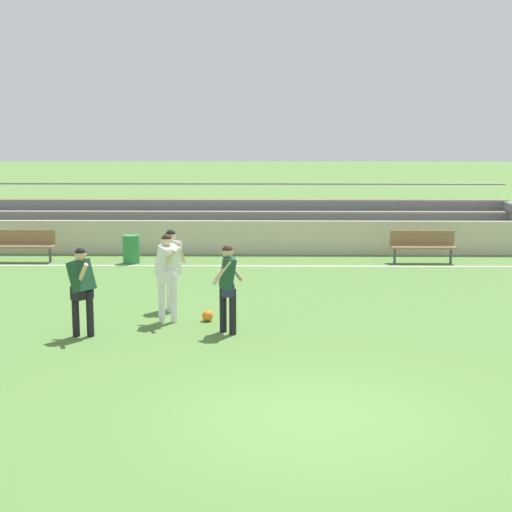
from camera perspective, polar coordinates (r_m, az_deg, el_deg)
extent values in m
plane|color=#517A38|center=(10.22, 4.32, -11.80)|extent=(160.00, 160.00, 0.00)
cube|color=white|center=(20.91, 2.51, -0.74)|extent=(44.00, 0.12, 0.01)
cube|color=beige|center=(22.79, 2.38, 1.38)|extent=(48.00, 0.16, 1.01)
cube|color=#897051|center=(24.11, -7.21, 1.33)|extent=(22.93, 0.36, 0.08)
cube|color=slate|center=(23.94, -7.27, 0.88)|extent=(22.93, 0.04, 0.33)
cube|color=#897051|center=(24.78, -6.99, 2.32)|extent=(22.93, 0.36, 0.08)
cube|color=slate|center=(24.61, -7.05, 1.88)|extent=(22.93, 0.04, 0.33)
cube|color=#897051|center=(25.46, -6.79, 3.25)|extent=(22.93, 0.36, 0.08)
cube|color=slate|center=(25.28, -6.84, 2.83)|extent=(22.93, 0.04, 0.33)
cube|color=#897051|center=(26.15, -6.59, 4.14)|extent=(22.93, 0.36, 0.08)
cube|color=slate|center=(25.97, -6.64, 3.74)|extent=(22.93, 0.04, 0.33)
cylinder|color=slate|center=(26.35, -6.54, 5.38)|extent=(22.93, 0.06, 0.06)
cube|color=olive|center=(22.38, -17.06, 0.68)|extent=(1.80, 0.40, 0.06)
cube|color=olive|center=(22.51, -16.95, 1.38)|extent=(1.80, 0.05, 0.40)
cylinder|color=#47474C|center=(22.18, -15.12, 0.11)|extent=(0.07, 0.07, 0.45)
cube|color=olive|center=(21.73, 12.36, 0.63)|extent=(1.80, 0.40, 0.06)
cube|color=olive|center=(21.87, 12.29, 1.35)|extent=(1.80, 0.05, 0.40)
cylinder|color=#47474C|center=(21.62, 10.31, 0.05)|extent=(0.07, 0.07, 0.45)
cylinder|color=#47474C|center=(21.93, 14.34, 0.04)|extent=(0.07, 0.07, 0.45)
cylinder|color=#2D7F3D|center=(21.57, -9.30, 0.51)|extent=(0.46, 0.46, 0.78)
cylinder|color=white|center=(14.86, -6.14, -3.16)|extent=(0.13, 0.13, 0.94)
cylinder|color=white|center=(14.88, -7.06, -3.16)|extent=(0.13, 0.13, 0.94)
cube|color=white|center=(14.78, -6.63, -1.46)|extent=(0.40, 0.42, 0.24)
cube|color=white|center=(14.72, -6.66, -0.31)|extent=(0.53, 0.53, 0.60)
cylinder|color=beige|center=(14.53, -6.47, -0.28)|extent=(0.33, 0.31, 0.46)
cylinder|color=beige|center=(14.90, -6.84, -0.05)|extent=(0.33, 0.31, 0.46)
sphere|color=beige|center=(14.66, -6.68, 1.17)|extent=(0.21, 0.21, 0.21)
sphere|color=black|center=(14.66, -6.69, 1.26)|extent=(0.20, 0.20, 0.20)
cylinder|color=black|center=(13.90, -1.75, -4.18)|extent=(0.13, 0.13, 0.85)
cylinder|color=black|center=(14.08, -2.47, -4.01)|extent=(0.13, 0.13, 0.85)
cube|color=#232847|center=(13.90, -2.12, -2.48)|extent=(0.26, 0.39, 0.24)
cube|color=#194228|center=(13.84, -2.13, -1.26)|extent=(0.35, 0.42, 0.59)
cylinder|color=#D6A884|center=(13.67, -2.56, -1.24)|extent=(0.38, 0.12, 0.46)
cylinder|color=#D6A884|center=(14.00, -1.71, -0.98)|extent=(0.38, 0.12, 0.46)
sphere|color=#D6A884|center=(13.78, -2.14, 0.31)|extent=(0.21, 0.21, 0.21)
sphere|color=black|center=(13.77, -2.14, 0.40)|extent=(0.20, 0.20, 0.20)
cylinder|color=black|center=(14.14, -13.32, -4.22)|extent=(0.13, 0.13, 0.84)
cylinder|color=black|center=(14.08, -12.29, -4.24)|extent=(0.13, 0.13, 0.84)
cube|color=black|center=(14.02, -12.86, -2.65)|extent=(0.39, 0.42, 0.24)
cube|color=#194228|center=(13.96, -12.91, -1.45)|extent=(0.54, 0.53, 0.60)
cylinder|color=#D6A884|center=(14.15, -12.93, -1.15)|extent=(0.32, 0.27, 0.48)
cylinder|color=#D6A884|center=(13.76, -12.90, -1.44)|extent=(0.32, 0.27, 0.48)
sphere|color=#D6A884|center=(13.90, -12.97, 0.11)|extent=(0.21, 0.21, 0.21)
sphere|color=black|center=(13.89, -12.97, 0.20)|extent=(0.20, 0.20, 0.20)
cylinder|color=white|center=(15.72, -6.45, -2.56)|extent=(0.13, 0.13, 0.89)
cylinder|color=white|center=(16.00, -6.19, -2.34)|extent=(0.13, 0.13, 0.89)
cube|color=white|center=(15.78, -6.34, -0.94)|extent=(0.42, 0.35, 0.24)
cube|color=white|center=(15.73, -6.36, 0.14)|extent=(0.46, 0.41, 0.58)
cylinder|color=#D6A884|center=(15.76, -7.09, 0.28)|extent=(0.20, 0.34, 0.48)
cylinder|color=#D6A884|center=(15.69, -5.64, 0.27)|extent=(0.20, 0.34, 0.48)
sphere|color=#D6A884|center=(15.67, -6.39, 1.53)|extent=(0.21, 0.21, 0.21)
sphere|color=black|center=(15.67, -6.39, 1.60)|extent=(0.20, 0.20, 0.20)
sphere|color=orange|center=(14.94, -3.65, -4.47)|extent=(0.22, 0.22, 0.22)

